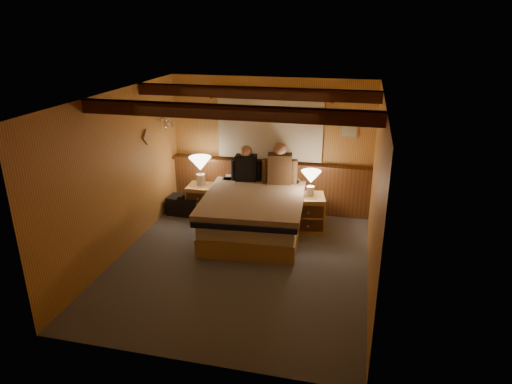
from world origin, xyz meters
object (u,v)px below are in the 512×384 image
(person_left, at_px, (246,166))
(person_right, at_px, (280,167))
(lamp_left, at_px, (200,165))
(lamp_right, at_px, (311,178))
(nightstand_left, at_px, (202,199))
(nightstand_right, at_px, (307,213))
(bed, at_px, (254,214))
(duffel_bag, at_px, (184,205))

(person_left, xyz_separation_m, person_right, (0.59, -0.00, 0.04))
(lamp_left, distance_m, lamp_right, 2.01)
(nightstand_left, distance_m, lamp_right, 2.08)
(nightstand_left, xyz_separation_m, lamp_left, (-0.02, 0.05, 0.63))
(nightstand_left, distance_m, person_left, 1.06)
(nightstand_right, distance_m, lamp_right, 0.60)
(nightstand_right, bearing_deg, person_left, 153.71)
(bed, relative_size, lamp_right, 4.99)
(person_right, distance_m, duffel_bag, 1.90)
(person_left, height_order, duffel_bag, person_left)
(person_right, bearing_deg, duffel_bag, 175.57)
(nightstand_right, distance_m, duffel_bag, 2.25)
(bed, bearing_deg, nightstand_right, 18.76)
(bed, distance_m, lamp_left, 1.41)
(duffel_bag, bearing_deg, person_left, 10.86)
(lamp_left, height_order, person_left, person_left)
(bed, distance_m, duffel_bag, 1.52)
(duffel_bag, bearing_deg, bed, -16.53)
(nightstand_right, distance_m, person_left, 1.32)
(lamp_left, distance_m, person_right, 1.43)
(person_left, bearing_deg, lamp_left, 172.67)
(lamp_right, relative_size, person_right, 0.58)
(nightstand_left, relative_size, lamp_right, 1.26)
(nightstand_left, height_order, lamp_right, lamp_right)
(person_right, bearing_deg, nightstand_right, -39.65)
(lamp_left, bearing_deg, bed, -29.75)
(nightstand_left, distance_m, nightstand_right, 1.95)
(bed, distance_m, lamp_right, 1.08)
(nightstand_right, bearing_deg, bed, -167.84)
(duffel_bag, bearing_deg, lamp_left, 30.72)
(bed, height_order, nightstand_left, bed)
(duffel_bag, bearing_deg, person_right, 7.87)
(bed, distance_m, person_left, 0.93)
(bed, xyz_separation_m, nightstand_left, (-1.11, 0.60, -0.09))
(lamp_right, relative_size, person_left, 0.65)
(nightstand_left, xyz_separation_m, lamp_right, (1.96, -0.22, 0.63))
(person_left, height_order, person_right, person_right)
(lamp_left, height_order, lamp_right, lamp_left)
(lamp_left, relative_size, lamp_right, 1.21)
(person_left, relative_size, person_right, 0.89)
(person_left, bearing_deg, nightstand_right, -23.34)
(nightstand_left, distance_m, person_right, 1.57)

